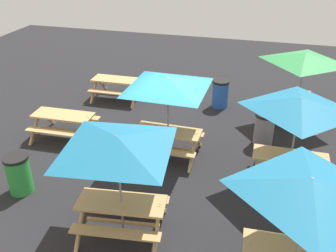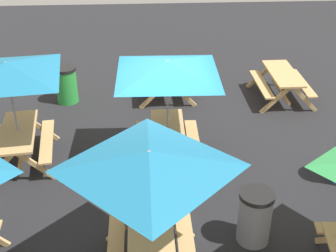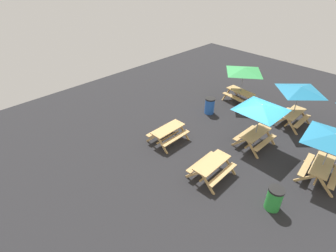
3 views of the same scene
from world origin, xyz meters
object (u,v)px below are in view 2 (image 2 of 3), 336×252
object	(u,v)px
picnic_table_0	(168,75)
picnic_table_1	(149,170)
picnic_table_4	(8,77)
picnic_table_2	(282,80)
trash_bin_green	(66,85)
picnic_table_3	(166,76)
trash_bin_gray	(255,217)

from	to	relation	value
picnic_table_0	picnic_table_1	size ratio (longest dim) A/B	1.21
picnic_table_4	picnic_table_2	bearing A→B (deg)	-74.24
picnic_table_2	picnic_table_4	distance (m)	7.07
picnic_table_1	trash_bin_green	distance (m)	6.71
trash_bin_green	picnic_table_4	bearing A→B (deg)	167.98
picnic_table_3	picnic_table_4	size ratio (longest dim) A/B	0.66
picnic_table_0	trash_bin_green	xyz separation A→B (m)	(2.98, 2.52, -1.49)
trash_bin_green	picnic_table_0	bearing A→B (deg)	-139.76
picnic_table_1	trash_bin_green	size ratio (longest dim) A/B	2.38
picnic_table_3	picnic_table_4	bearing A→B (deg)	132.20
picnic_table_3	picnic_table_4	xyz separation A→B (m)	(-3.15, 3.26, 1.43)
picnic_table_3	trash_bin_gray	xyz separation A→B (m)	(-5.81, -1.18, -0.07)
picnic_table_1	picnic_table_3	bearing A→B (deg)	-5.00
picnic_table_2	trash_bin_gray	xyz separation A→B (m)	(-5.35, 1.93, -0.07)
picnic_table_1	picnic_table_0	bearing A→B (deg)	-7.77
picnic_table_0	trash_bin_gray	size ratio (longest dim) A/B	2.89
trash_bin_gray	picnic_table_2	bearing A→B (deg)	-19.86
picnic_table_3	trash_bin_green	bearing A→B (deg)	94.42
picnic_table_1	picnic_table_2	bearing A→B (deg)	-31.40
picnic_table_3	trash_bin_green	size ratio (longest dim) A/B	1.88
picnic_table_1	picnic_table_2	world-z (taller)	picnic_table_1
picnic_table_0	picnic_table_2	distance (m)	4.52
picnic_table_2	picnic_table_4	bearing A→B (deg)	112.00
picnic_table_1	trash_bin_gray	bearing A→B (deg)	-68.76
picnic_table_1	picnic_table_2	size ratio (longest dim) A/B	1.28
picnic_table_3	picnic_table_4	world-z (taller)	picnic_table_4
picnic_table_0	trash_bin_green	world-z (taller)	picnic_table_0
picnic_table_1	picnic_table_2	xyz separation A→B (m)	(6.03, -3.68, -1.43)
picnic_table_4	picnic_table_3	bearing A→B (deg)	-53.15
picnic_table_3	picnic_table_0	bearing A→B (deg)	175.96
picnic_table_2	trash_bin_green	xyz separation A→B (m)	(0.17, 5.77, -0.07)
picnic_table_1	trash_bin_gray	size ratio (longest dim) A/B	2.38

